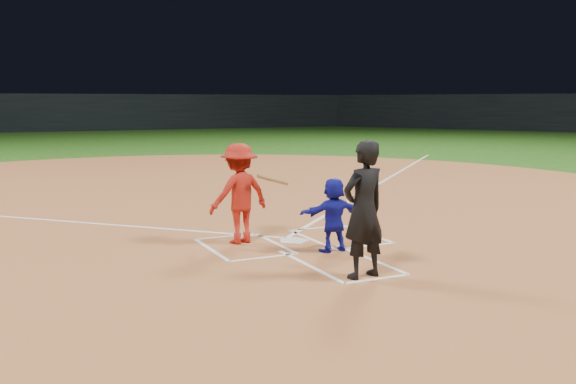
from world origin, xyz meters
name	(u,v)px	position (x,y,z in m)	size (l,w,h in m)	color
ground	(293,242)	(0.00, 0.00, 0.00)	(120.00, 120.00, 0.00)	#1E4E13
home_plate_dirt	(196,198)	(0.00, 6.00, 0.01)	(28.00, 28.00, 0.01)	#995832
stadium_wall_far	(49,113)	(0.00, 48.00, 1.60)	(80.00, 1.20, 3.20)	black
home_plate	(293,241)	(0.00, 0.00, 0.02)	(0.60, 0.60, 0.02)	silver
catcher	(334,215)	(0.28, -0.99, 0.65)	(1.18, 0.38, 1.27)	#1417A5
umpire	(364,210)	(-0.14, -2.63, 1.02)	(0.73, 0.48, 2.01)	black
chalk_markings	(205,201)	(0.00, 5.29, 0.01)	(28.35, 17.32, 0.01)	white
batter_at_plate	(239,194)	(-0.93, 0.33, 0.92)	(1.63, 0.89, 1.81)	#A61B12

